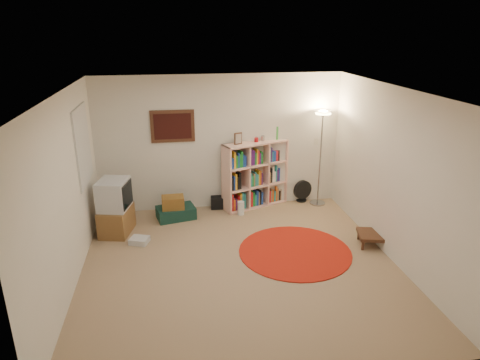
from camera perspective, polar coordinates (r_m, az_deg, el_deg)
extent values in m
cube|color=#967758|center=(6.34, -0.01, -11.37)|extent=(4.50, 4.50, 0.02)
cube|color=white|center=(5.49, -0.01, 11.81)|extent=(4.50, 4.50, 0.02)
cube|color=silver|center=(7.93, -2.68, 4.97)|extent=(4.50, 0.02, 2.50)
cube|color=silver|center=(3.80, 5.69, -12.37)|extent=(4.50, 0.02, 2.50)
cube|color=silver|center=(5.89, -22.27, -1.83)|extent=(0.02, 4.50, 2.50)
cube|color=silver|center=(6.53, 19.95, 0.53)|extent=(0.02, 4.50, 2.50)
cube|color=#3C2115|center=(7.77, -8.98, 7.10)|extent=(0.78, 0.04, 0.58)
cube|color=#3C0F0C|center=(7.75, -8.97, 7.06)|extent=(0.66, 0.01, 0.46)
cube|color=white|center=(7.01, -20.24, 4.32)|extent=(0.03, 1.00, 1.20)
cube|color=beige|center=(8.34, 10.12, 5.05)|extent=(0.08, 0.01, 0.12)
cube|color=#FFBFAA|center=(8.33, 1.97, -3.29)|extent=(1.31, 0.79, 0.03)
cube|color=#FFBFAA|center=(7.93, 2.07, 4.98)|extent=(1.31, 0.79, 0.03)
cube|color=#FFBFAA|center=(7.81, -1.82, 0.00)|extent=(0.15, 0.35, 1.27)
cube|color=#FFBFAA|center=(8.44, 5.57, 1.43)|extent=(0.15, 0.35, 1.27)
cube|color=#FFBFAA|center=(8.24, 1.38, 1.08)|extent=(1.19, 0.47, 1.27)
cube|color=#FFBFAA|center=(8.00, 0.74, 0.50)|extent=(0.15, 0.33, 1.21)
cube|color=#FFBFAA|center=(8.22, 3.26, 0.99)|extent=(0.15, 0.33, 1.21)
cube|color=#FFBFAA|center=(8.18, 2.00, -0.65)|extent=(1.25, 0.76, 0.03)
cube|color=#FFBFAA|center=(8.04, 2.04, 2.17)|extent=(1.25, 0.76, 0.03)
cube|color=yellow|center=(7.96, -1.46, -3.18)|extent=(0.09, 0.15, 0.27)
cube|color=red|center=(7.97, -1.20, -2.96)|extent=(0.09, 0.15, 0.32)
cube|color=orange|center=(8.01, -0.95, -3.25)|extent=(0.09, 0.15, 0.22)
cube|color=#4C1B6D|center=(8.03, -0.71, -3.19)|extent=(0.08, 0.15, 0.22)
cube|color=orange|center=(8.05, -0.49, -3.20)|extent=(0.08, 0.15, 0.20)
cube|color=red|center=(8.05, -0.29, -2.94)|extent=(0.08, 0.15, 0.27)
cube|color=yellow|center=(8.06, -0.07, -2.74)|extent=(0.08, 0.15, 0.31)
cube|color=teal|center=(8.07, 0.17, -2.65)|extent=(0.09, 0.15, 0.32)
cube|color=teal|center=(8.10, 0.42, -2.69)|extent=(0.09, 0.15, 0.30)
cube|color=#4C1B6D|center=(7.83, -1.47, -0.66)|extent=(0.09, 0.15, 0.20)
cube|color=black|center=(7.84, -1.21, -0.54)|extent=(0.09, 0.15, 0.22)
cube|color=#1B3FA3|center=(7.85, -0.97, -0.36)|extent=(0.08, 0.15, 0.26)
cube|color=yellow|center=(7.86, -0.74, -0.17)|extent=(0.09, 0.15, 0.30)
cube|color=black|center=(7.89, -0.48, -0.36)|extent=(0.09, 0.15, 0.23)
cube|color=black|center=(7.90, -0.20, -0.03)|extent=(0.09, 0.15, 0.31)
cube|color=#1B882F|center=(7.69, -1.50, 2.36)|extent=(0.09, 0.15, 0.25)
cube|color=#1B3FA3|center=(7.71, -1.20, 2.26)|extent=(0.09, 0.15, 0.21)
cube|color=yellow|center=(7.72, -0.91, 2.68)|extent=(0.09, 0.15, 0.31)
cube|color=#1B882F|center=(7.75, -0.63, 2.47)|extent=(0.09, 0.15, 0.24)
cube|color=#1B3FA3|center=(7.76, -0.40, 2.68)|extent=(0.07, 0.14, 0.29)
cube|color=#1B882F|center=(7.78, -0.22, 2.61)|extent=(0.08, 0.14, 0.26)
cube|color=#1B882F|center=(7.79, 0.02, 2.82)|extent=(0.09, 0.15, 0.31)
cube|color=#1B3FA3|center=(7.82, 0.25, 2.66)|extent=(0.07, 0.14, 0.25)
cube|color=#1B3FA3|center=(7.84, 0.47, 2.56)|extent=(0.09, 0.15, 0.21)
cube|color=red|center=(8.15, 1.13, -2.49)|extent=(0.09, 0.15, 0.31)
cube|color=red|center=(8.18, 1.37, -2.52)|extent=(0.09, 0.15, 0.28)
cube|color=#1B882F|center=(8.20, 1.62, -2.44)|extent=(0.09, 0.15, 0.29)
cube|color=teal|center=(8.23, 1.87, -2.61)|extent=(0.09, 0.15, 0.22)
cube|color=#1B3FA3|center=(8.24, 2.12, -2.32)|extent=(0.09, 0.15, 0.29)
cube|color=#967651|center=(8.26, 2.32, -2.38)|extent=(0.07, 0.14, 0.26)
cube|color=black|center=(8.27, 2.51, -2.24)|extent=(0.08, 0.15, 0.29)
cube|color=#1B3FA3|center=(8.30, 2.73, -2.33)|extent=(0.09, 0.15, 0.25)
cube|color=#4C1B6D|center=(8.02, 1.12, -0.10)|extent=(0.08, 0.14, 0.22)
cube|color=teal|center=(8.03, 1.31, 0.10)|extent=(0.08, 0.15, 0.27)
cube|color=#1B882F|center=(8.05, 1.51, -0.06)|extent=(0.08, 0.15, 0.20)
cube|color=#967651|center=(8.06, 1.71, 0.10)|extent=(0.08, 0.14, 0.24)
cube|color=teal|center=(8.07, 1.88, 0.21)|extent=(0.07, 0.14, 0.26)
cube|color=teal|center=(8.10, 2.11, 0.10)|extent=(0.09, 0.15, 0.22)
cube|color=yellow|center=(8.11, 2.34, 0.38)|extent=(0.07, 0.14, 0.29)
cube|color=orange|center=(8.13, 2.52, 0.39)|extent=(0.08, 0.15, 0.28)
cube|color=#4C1B6D|center=(8.15, 2.70, 0.26)|extent=(0.08, 0.14, 0.23)
cube|color=teal|center=(7.89, 1.13, 2.70)|extent=(0.07, 0.14, 0.22)
cube|color=#4C1B6D|center=(7.90, 1.35, 3.02)|extent=(0.09, 0.15, 0.30)
cube|color=#4C1B6D|center=(7.92, 1.61, 3.01)|extent=(0.09, 0.15, 0.29)
cube|color=#1B882F|center=(7.95, 1.87, 2.89)|extent=(0.08, 0.15, 0.24)
cube|color=yellow|center=(7.96, 2.08, 3.16)|extent=(0.07, 0.14, 0.31)
cube|color=red|center=(7.98, 2.26, 3.08)|extent=(0.08, 0.15, 0.27)
cube|color=#4C1B6D|center=(8.00, 2.46, 2.93)|extent=(0.08, 0.15, 0.22)
cube|color=#1B882F|center=(8.02, 2.70, 3.03)|extent=(0.09, 0.15, 0.24)
cube|color=#4C1B6D|center=(8.36, 3.59, -1.94)|extent=(0.08, 0.15, 0.31)
cube|color=red|center=(8.40, 3.78, -2.11)|extent=(0.08, 0.15, 0.24)
cube|color=#967651|center=(8.41, 3.96, -1.96)|extent=(0.08, 0.14, 0.27)
cube|color=orange|center=(8.43, 4.16, -2.00)|extent=(0.09, 0.15, 0.25)
cube|color=teal|center=(8.46, 4.40, -2.05)|extent=(0.09, 0.15, 0.21)
cube|color=orange|center=(8.46, 4.64, -1.72)|extent=(0.08, 0.15, 0.30)
cube|color=#967651|center=(8.49, 4.84, -1.82)|extent=(0.08, 0.15, 0.25)
cube|color=black|center=(8.52, 5.04, -1.94)|extent=(0.08, 0.15, 0.20)
cube|color=#967651|center=(8.54, 5.24, -1.79)|extent=(0.08, 0.15, 0.23)
cube|color=#4C1B6D|center=(8.24, 3.62, 0.37)|extent=(0.08, 0.14, 0.21)
cube|color=#967651|center=(8.25, 3.79, 0.42)|extent=(0.07, 0.14, 0.21)
cube|color=black|center=(8.26, 3.98, 0.71)|extent=(0.08, 0.15, 0.29)
cube|color=white|center=(8.27, 4.19, 0.83)|extent=(0.08, 0.15, 0.31)
cube|color=white|center=(8.31, 4.40, 0.53)|extent=(0.09, 0.15, 0.21)
cube|color=teal|center=(8.31, 4.62, 0.96)|extent=(0.08, 0.15, 0.32)
cube|color=#4C1B6D|center=(8.35, 4.80, 0.70)|extent=(0.08, 0.15, 0.23)
cube|color=#1B3FA3|center=(8.36, 4.99, 0.85)|extent=(0.08, 0.14, 0.27)
cube|color=teal|center=(8.10, 3.74, 3.47)|extent=(0.09, 0.15, 0.31)
cube|color=#4C1B6D|center=(8.13, 3.97, 3.42)|extent=(0.08, 0.14, 0.29)
cube|color=teal|center=(8.15, 4.12, 3.15)|extent=(0.07, 0.14, 0.20)
cube|color=#1B3FA3|center=(8.17, 4.29, 3.24)|extent=(0.08, 0.14, 0.22)
cube|color=#1B3FA3|center=(8.18, 4.46, 3.24)|extent=(0.08, 0.14, 0.21)
cube|color=red|center=(8.21, 4.69, 3.29)|extent=(0.09, 0.15, 0.21)
cube|color=black|center=(8.23, 4.93, 3.32)|extent=(0.08, 0.15, 0.21)
cube|color=#3C2115|center=(7.73, -0.27, 5.55)|extent=(0.15, 0.07, 0.22)
cube|color=#A39488|center=(7.72, -0.21, 5.53)|extent=(0.11, 0.05, 0.17)
cylinder|color=#B11015|center=(7.92, 2.19, 5.38)|extent=(0.09, 0.09, 0.08)
cylinder|color=#9C9B9F|center=(8.00, 3.07, 5.57)|extent=(0.08, 0.08, 0.10)
cylinder|color=green|center=(8.11, 4.94, 6.28)|extent=(0.09, 0.09, 0.25)
cylinder|color=green|center=(8.21, 5.20, 6.44)|extent=(0.09, 0.09, 0.25)
cylinder|color=#9C9B9F|center=(8.53, 10.26, -3.03)|extent=(0.33, 0.33, 0.03)
cylinder|color=#9C9B9F|center=(8.24, 10.63, 2.59)|extent=(0.03, 0.03, 1.72)
cone|color=#9C9B9F|center=(8.02, 11.03, 8.66)|extent=(0.40, 0.40, 0.14)
cylinder|color=#FFD88C|center=(8.02, 11.03, 8.69)|extent=(0.32, 0.32, 0.02)
cylinder|color=black|center=(8.61, 8.18, -2.67)|extent=(0.25, 0.25, 0.03)
cylinder|color=black|center=(8.58, 8.21, -2.08)|extent=(0.05, 0.05, 0.16)
cylinder|color=black|center=(8.51, 8.34, -1.29)|extent=(0.38, 0.19, 0.38)
cube|color=brown|center=(7.46, -16.13, -5.19)|extent=(0.58, 0.73, 0.45)
cube|color=silver|center=(7.28, -16.48, -1.85)|extent=(0.55, 0.62, 0.49)
cube|color=black|center=(7.21, -14.78, -1.90)|extent=(0.12, 0.46, 0.41)
cube|color=black|center=(7.20, -14.74, -1.90)|extent=(0.10, 0.40, 0.36)
cube|color=silver|center=(7.09, -13.27, -7.85)|extent=(0.35, 0.32, 0.09)
cube|color=#12332A|center=(7.83, -8.54, -4.32)|extent=(0.74, 0.56, 0.21)
cube|color=brown|center=(7.71, -8.93, -2.97)|extent=(0.40, 0.29, 0.22)
cube|color=black|center=(8.20, -2.79, -2.94)|extent=(0.33, 0.29, 0.22)
cylinder|color=white|center=(7.88, 0.12, -3.77)|extent=(0.15, 0.15, 0.25)
cylinder|color=#9C160B|center=(6.73, 7.33, -9.42)|extent=(1.73, 1.73, 0.02)
cube|color=#3C2115|center=(7.11, 17.28, -6.99)|extent=(0.54, 0.54, 0.05)
cube|color=#3C2115|center=(6.96, 16.06, -8.35)|extent=(0.04, 0.04, 0.16)
cube|color=#3C2115|center=(7.04, 18.91, -8.33)|extent=(0.04, 0.04, 0.16)
cube|color=#3C2115|center=(7.27, 15.54, -7.05)|extent=(0.04, 0.04, 0.16)
cube|color=#3C2115|center=(7.35, 18.27, -7.05)|extent=(0.04, 0.04, 0.16)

